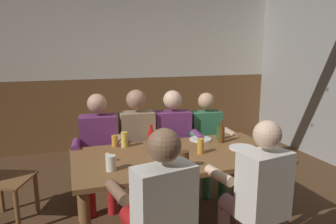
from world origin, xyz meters
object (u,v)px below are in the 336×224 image
bottle_2 (222,134)px  pint_glass_2 (111,163)px  person_2 (174,138)px  dining_table (178,164)px  plate_1 (201,139)px  bottle_1 (219,133)px  pint_glass_1 (184,160)px  person_3 (208,137)px  bottle_0 (151,138)px  condiment_caddy (272,155)px  person_0 (99,145)px  table_candle (108,158)px  person_4 (159,203)px  person_1 (138,140)px  pint_glass_4 (201,146)px  plate_0 (242,148)px  pint_glass_3 (115,141)px  person_5 (257,189)px  pint_glass_0 (124,139)px

bottle_2 → pint_glass_2: bottle_2 is taller
person_2 → pint_glass_2: (-0.85, -0.91, 0.13)m
dining_table → plate_1: 0.53m
bottle_1 → pint_glass_1: 0.90m
person_3 → pint_glass_2: size_ratio=9.43×
bottle_0 → condiment_caddy: bearing=-33.5°
bottle_0 → pint_glass_2: (-0.46, -0.46, -0.03)m
bottle_0 → bottle_1: (0.76, 0.04, -0.02)m
person_0 → plate_1: 1.09m
table_candle → person_3: bearing=29.0°
person_2 → pint_glass_2: person_2 is taller
person_4 → person_1: bearing=71.4°
person_3 → pint_glass_4: (-0.43, -0.75, 0.17)m
condiment_caddy → plate_1: (-0.37, 0.71, -0.02)m
person_0 → bottle_1: size_ratio=6.05×
person_0 → person_2: (0.85, -0.00, 0.00)m
dining_table → bottle_2: 0.61m
person_1 → plate_1: (0.60, -0.37, 0.05)m
condiment_caddy → person_3: bearing=96.6°
plate_0 → pint_glass_1: size_ratio=1.80×
pint_glass_1 → pint_glass_3: (-0.45, 0.75, -0.02)m
person_0 → plate_1: person_0 is taller
person_2 → pint_glass_4: bearing=97.1°
person_5 → bottle_1: bearing=68.6°
table_candle → pint_glass_4: bearing=-2.6°
person_5 → pint_glass_0: 1.35m
person_0 → bottle_0: person_0 is taller
person_4 → bottle_0: bearing=66.3°
person_4 → person_5: size_ratio=1.00×
pint_glass_2 → pint_glass_3: size_ratio=1.13×
person_0 → table_candle: (0.00, -0.72, 0.10)m
person_0 → pint_glass_0: 0.43m
person_3 → table_candle: size_ratio=14.70×
table_candle → plate_0: size_ratio=0.31×
person_1 → plate_0: bearing=139.9°
condiment_caddy → plate_0: (-0.11, 0.32, -0.02)m
bottle_1 → pint_glass_0: size_ratio=1.34×
plate_0 → pint_glass_4: size_ratio=1.80×
person_2 → pint_glass_3: person_2 is taller
person_2 → pint_glass_4: 0.77m
person_0 → pint_glass_2: person_0 is taller
plate_1 → condiment_caddy: bearing=-62.2°
person_5 → pint_glass_2: (-1.01, 0.51, 0.14)m
bottle_0 → pint_glass_4: bottle_0 is taller
person_2 → person_5: (0.16, -1.42, -0.01)m
condiment_caddy → pint_glass_4: (-0.55, 0.31, 0.05)m
plate_0 → pint_glass_2: pint_glass_2 is taller
table_candle → plate_0: table_candle is taller
pint_glass_2 → pint_glass_4: bearing=10.3°
plate_1 → bottle_1: 0.21m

